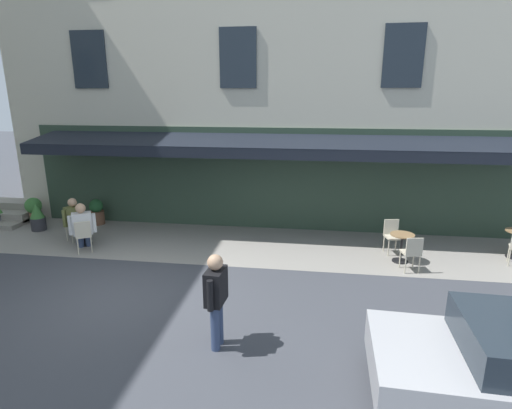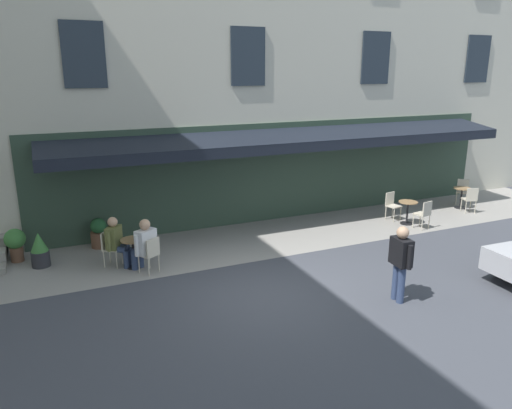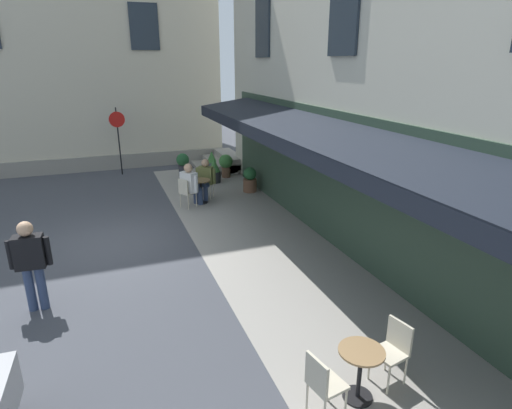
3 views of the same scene
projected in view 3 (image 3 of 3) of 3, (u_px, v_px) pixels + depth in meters
The scene contains 18 objects.
ground_plane at pixel (117, 245), 10.30m from camera, with size 70.00×70.00×0.00m, color #42444C.
sidewalk_cafe_terrace at pixel (301, 283), 8.54m from camera, with size 20.50×3.20×0.01m, color gray.
back_alley_steps at pixel (222, 162), 17.59m from camera, with size 2.40×1.75×0.60m.
cafe_table_near_entrance at pixel (201, 188), 13.20m from camera, with size 0.60×0.60×0.75m.
cafe_chair_cream_corner_right at pixel (186, 191), 12.71m from camera, with size 0.55×0.55×0.91m.
cafe_chair_cream_under_awning at pixel (207, 181), 13.77m from camera, with size 0.55×0.55×0.91m.
cafe_table_mid_terrace at pixel (360, 367), 5.48m from camera, with size 0.60×0.60×0.75m.
cafe_chair_cream_near_door at pixel (322, 382), 5.15m from camera, with size 0.47×0.47×0.91m.
cafe_chair_cream_back_row at pixel (394, 347), 5.78m from camera, with size 0.47×0.47×0.91m.
seated_patron_in_white at pixel (191, 184), 12.82m from camera, with size 0.66×0.68×1.36m.
seated_companion_in_olive at pixel (205, 178), 13.52m from camera, with size 0.64×0.62×1.30m.
walking_pedestrian_in_black at pixel (31, 259), 7.34m from camera, with size 0.32×0.69×1.69m.
no_parking_sign at pixel (118, 129), 16.12m from camera, with size 0.10×0.59×2.60m.
potted_plant_under_sign at pixel (214, 171), 15.46m from camera, with size 0.45×0.45×0.90m.
potted_plant_entrance_left at pixel (250, 180), 14.39m from camera, with size 0.46×0.46×0.85m.
potted_plant_mid_terrace at pixel (212, 161), 17.17m from camera, with size 0.44×0.44×0.79m.
potted_plant_entrance_right at pixel (183, 163), 16.36m from camera, with size 0.49×0.49×0.88m.
potted_plant_by_steps at pixel (226, 164), 16.14m from camera, with size 0.53×0.53×0.88m.
Camera 3 is at (-10.02, 0.11, 4.25)m, focal length 29.67 mm.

